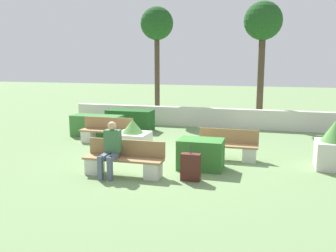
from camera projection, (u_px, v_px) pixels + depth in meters
The scene contains 14 objects.
ground_plane at pixel (172, 162), 10.27m from camera, with size 60.00×60.00×0.00m, color #6B8956.
perimeter_wall at pixel (207, 117), 15.52m from camera, with size 11.64×0.30×0.78m.
bench_front at pixel (124, 162), 9.04m from camera, with size 1.97×0.48×0.84m.
bench_left_side at pixel (106, 133), 12.56m from camera, with size 1.78×0.48×0.84m.
bench_right_side at pixel (228, 149), 10.45m from camera, with size 1.67×0.48×0.84m.
person_seated_man at pixel (111, 147), 8.91m from camera, with size 0.38×0.64×1.31m.
hedge_block_near_left at pixel (97, 126), 13.64m from camera, with size 1.84×0.71×0.77m.
hedge_block_near_right at pixel (201, 154), 9.56m from camera, with size 1.13×0.77×0.77m.
hedge_block_mid_left at pixel (130, 120), 14.76m from camera, with size 1.81×0.79×0.81m.
planter_corner_left at pixel (133, 139), 11.12m from camera, with size 0.94×0.94×1.02m.
planter_corner_right at pixel (335, 147), 9.55m from camera, with size 0.92×0.92×1.29m.
suitcase at pixel (191, 167), 8.64m from camera, with size 0.45×0.21×0.84m.
tree_leftmost at pixel (157, 27), 17.33m from camera, with size 1.52×1.52×5.17m.
tree_center_left at pixel (263, 25), 15.48m from camera, with size 1.59×1.59×5.14m.
Camera 1 is at (2.56, -9.60, 2.78)m, focal length 40.00 mm.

